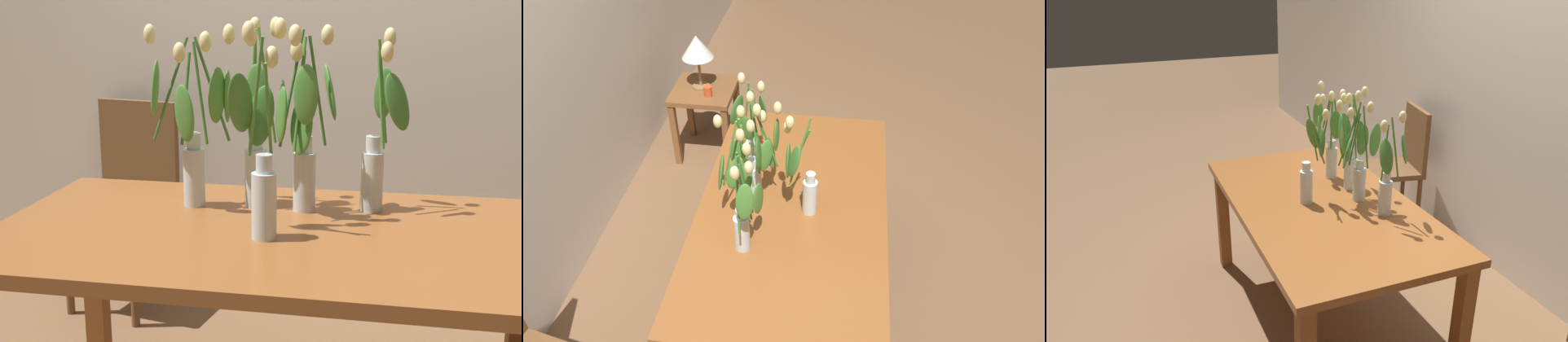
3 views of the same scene
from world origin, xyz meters
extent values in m
plane|color=brown|center=(0.00, 0.00, 0.00)|extent=(18.00, 18.00, 0.00)
cube|color=brown|center=(0.00, 0.00, 0.72)|extent=(1.60, 0.90, 0.04)
cube|color=brown|center=(0.74, -0.39, 0.35)|extent=(0.07, 0.07, 0.70)
cube|color=brown|center=(0.74, 0.39, 0.35)|extent=(0.07, 0.07, 0.70)
cylinder|color=silver|center=(-0.02, -0.08, 0.83)|extent=(0.07, 0.07, 0.18)
cylinder|color=silver|center=(-0.02, -0.08, 0.94)|extent=(0.04, 0.04, 0.05)
cylinder|color=silver|center=(-0.02, -0.08, 0.80)|extent=(0.06, 0.06, 0.11)
cylinder|color=#478433|center=(-0.02, -0.02, 1.08)|extent=(0.01, 0.10, 0.26)
ellipsoid|color=#F4E093|center=(-0.02, 0.02, 1.21)|extent=(0.04, 0.04, 0.06)
ellipsoid|color=#427F33|center=(-0.05, 0.02, 1.05)|extent=(0.10, 0.02, 0.18)
cylinder|color=#478433|center=(-0.06, -0.03, 1.11)|extent=(0.06, 0.09, 0.33)
ellipsoid|color=#F4E093|center=(-0.08, 0.01, 1.28)|extent=(0.04, 0.04, 0.06)
ellipsoid|color=#427F33|center=(-0.10, -0.01, 1.09)|extent=(0.08, 0.09, 0.18)
cylinder|color=silver|center=(-0.11, 0.21, 0.83)|extent=(0.07, 0.07, 0.18)
cylinder|color=silver|center=(-0.11, 0.21, 0.94)|extent=(0.04, 0.04, 0.05)
cylinder|color=silver|center=(-0.11, 0.21, 0.80)|extent=(0.06, 0.06, 0.11)
cylinder|color=#56933D|center=(-0.11, 0.19, 1.10)|extent=(0.01, 0.05, 0.32)
ellipsoid|color=#F4E093|center=(-0.11, 0.16, 1.26)|extent=(0.04, 0.04, 0.06)
ellipsoid|color=#427F33|center=(-0.08, 0.14, 1.10)|extent=(0.09, 0.03, 0.18)
cylinder|color=#56933D|center=(-0.12, 0.26, 1.11)|extent=(0.02, 0.08, 0.34)
ellipsoid|color=#F4E093|center=(-0.12, 0.30, 1.28)|extent=(0.04, 0.04, 0.06)
ellipsoid|color=#427F33|center=(-0.15, 0.29, 1.04)|extent=(0.11, 0.05, 0.18)
cylinder|color=#56933D|center=(-0.07, 0.22, 1.11)|extent=(0.06, 0.01, 0.34)
ellipsoid|color=#F4E093|center=(-0.05, 0.22, 1.29)|extent=(0.04, 0.04, 0.06)
ellipsoid|color=#427F33|center=(-0.03, 0.25, 1.05)|extent=(0.03, 0.08, 0.18)
cylinder|color=silver|center=(0.25, 0.24, 0.83)|extent=(0.07, 0.07, 0.18)
cylinder|color=silver|center=(0.25, 0.24, 0.94)|extent=(0.04, 0.04, 0.05)
cylinder|color=silver|center=(0.25, 0.24, 0.80)|extent=(0.06, 0.06, 0.11)
cylinder|color=#478433|center=(0.27, 0.21, 1.08)|extent=(0.03, 0.05, 0.28)
ellipsoid|color=#F4E093|center=(0.28, 0.19, 1.22)|extent=(0.04, 0.04, 0.06)
ellipsoid|color=#427F33|center=(0.31, 0.19, 1.08)|extent=(0.11, 0.06, 0.18)
cylinder|color=#478433|center=(0.27, 0.26, 1.10)|extent=(0.04, 0.05, 0.31)
ellipsoid|color=#F4E093|center=(0.28, 0.28, 1.26)|extent=(0.04, 0.04, 0.06)
ellipsoid|color=#427F33|center=(0.27, 0.31, 1.09)|extent=(0.08, 0.10, 0.18)
cylinder|color=silver|center=(0.05, 0.19, 0.83)|extent=(0.07, 0.07, 0.18)
cylinder|color=silver|center=(0.05, 0.19, 0.94)|extent=(0.04, 0.04, 0.05)
cylinder|color=silver|center=(0.05, 0.19, 0.80)|extent=(0.06, 0.06, 0.11)
cylinder|color=#3D752D|center=(0.04, 0.16, 1.08)|extent=(0.03, 0.05, 0.28)
ellipsoid|color=#F4E093|center=(0.03, 0.14, 1.22)|extent=(0.04, 0.04, 0.06)
ellipsoid|color=#4C8E38|center=(0.05, 0.11, 1.02)|extent=(0.08, 0.08, 0.17)
cylinder|color=#3D752D|center=(0.01, 0.17, 1.11)|extent=(0.07, 0.04, 0.34)
ellipsoid|color=#F4E093|center=(-0.02, 0.15, 1.29)|extent=(0.04, 0.04, 0.06)
ellipsoid|color=#4C8E38|center=(-0.01, 0.13, 1.04)|extent=(0.07, 0.09, 0.18)
cylinder|color=#3D752D|center=(0.08, 0.20, 1.10)|extent=(0.06, 0.02, 0.32)
ellipsoid|color=#F4E093|center=(0.11, 0.21, 1.27)|extent=(0.04, 0.04, 0.06)
ellipsoid|color=#4C8E38|center=(0.12, 0.24, 1.10)|extent=(0.07, 0.11, 0.18)
cylinder|color=#3D752D|center=(0.04, 0.13, 1.10)|extent=(0.02, 0.11, 0.31)
ellipsoid|color=#F4E093|center=(0.03, 0.07, 1.27)|extent=(0.04, 0.04, 0.06)
ellipsoid|color=#4C8E38|center=(0.06, 0.08, 1.11)|extent=(0.08, 0.03, 0.17)
cylinder|color=silver|center=(-0.29, 0.19, 0.83)|extent=(0.07, 0.07, 0.18)
cylinder|color=silver|center=(-0.29, 0.19, 0.94)|extent=(0.04, 0.04, 0.05)
cylinder|color=silver|center=(-0.29, 0.19, 0.80)|extent=(0.06, 0.06, 0.11)
cylinder|color=#3D752D|center=(-0.23, 0.19, 1.10)|extent=(0.11, 0.02, 0.31)
ellipsoid|color=#F4E093|center=(-0.18, 0.19, 1.27)|extent=(0.04, 0.04, 0.06)
ellipsoid|color=#4C8E38|center=(-0.19, 0.22, 1.08)|extent=(0.04, 0.11, 0.18)
cylinder|color=#3D752D|center=(-0.36, 0.18, 1.10)|extent=(0.11, 0.03, 0.31)
ellipsoid|color=#F4E093|center=(-0.42, 0.17, 1.27)|extent=(0.04, 0.04, 0.06)
ellipsoid|color=#4C8E38|center=(-0.40, 0.14, 1.11)|extent=(0.05, 0.08, 0.18)
cylinder|color=#3D752D|center=(-0.26, 0.17, 1.09)|extent=(0.05, 0.03, 0.30)
ellipsoid|color=#F4E093|center=(-0.24, 0.16, 1.25)|extent=(0.04, 0.04, 0.06)
ellipsoid|color=#4C8E38|center=(-0.22, 0.17, 1.09)|extent=(0.06, 0.08, 0.17)
cylinder|color=#3D752D|center=(-0.31, 0.16, 1.08)|extent=(0.03, 0.05, 0.27)
ellipsoid|color=#F4E093|center=(-0.32, 0.14, 1.22)|extent=(0.04, 0.04, 0.06)
ellipsoid|color=#4C8E38|center=(-0.30, 0.11, 1.04)|extent=(0.09, 0.05, 0.18)
cube|color=brown|center=(1.34, 0.81, 0.53)|extent=(0.44, 0.44, 0.04)
cube|color=brown|center=(1.15, 0.62, 0.26)|extent=(0.04, 0.04, 0.51)
cube|color=brown|center=(1.53, 0.62, 0.26)|extent=(0.04, 0.04, 0.51)
cube|color=brown|center=(1.15, 1.00, 0.26)|extent=(0.04, 0.04, 0.51)
cube|color=brown|center=(1.53, 1.00, 0.26)|extent=(0.04, 0.04, 0.51)
cylinder|color=olive|center=(1.35, 0.83, 0.56)|extent=(0.12, 0.12, 0.02)
cylinder|color=olive|center=(1.35, 0.83, 0.68)|extent=(0.02, 0.02, 0.22)
cone|color=silver|center=(1.35, 0.83, 0.87)|extent=(0.22, 0.22, 0.16)
cylinder|color=#CC4C23|center=(1.24, 0.75, 0.59)|extent=(0.06, 0.06, 0.07)
camera|label=1|loc=(0.29, -1.78, 1.34)|focal=46.84mm
camera|label=2|loc=(-1.83, -0.21, 2.46)|focal=35.93mm
camera|label=3|loc=(2.24, -0.98, 1.92)|focal=34.85mm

